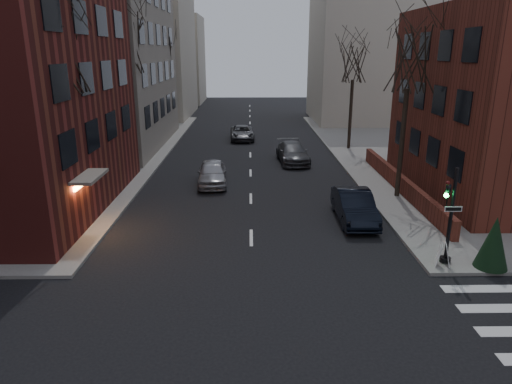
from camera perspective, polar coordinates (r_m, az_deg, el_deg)
low_wall_right at (r=29.66m, az=17.61°, el=1.09°), size 0.35×16.00×1.00m
building_distant_la at (r=64.78m, az=-14.83°, el=17.17°), size 14.00×16.00×18.00m
building_distant_ra at (r=59.95m, az=14.31°, el=16.28°), size 14.00×14.00×16.00m
building_distant_lb at (r=81.08m, az=-10.41°, el=15.93°), size 10.00×12.00×14.00m
traffic_signal at (r=19.93m, az=22.94°, el=-3.47°), size 0.76×0.44×4.00m
tree_left_a at (r=23.70m, az=-23.40°, el=15.86°), size 4.18×4.18×10.26m
tree_left_b at (r=35.13m, az=-15.97°, el=17.32°), size 4.40×4.40×10.80m
tree_left_c at (r=48.82m, az=-11.61°, el=16.38°), size 3.96×3.96×9.72m
tree_right_a at (r=27.50m, az=18.67°, el=15.43°), size 3.96×3.96×9.72m
tree_right_b at (r=41.01m, az=12.11°, el=15.63°), size 3.74×3.74×9.18m
streetlamp_near at (r=31.40m, az=-16.03°, el=8.81°), size 0.36×0.36×6.28m
streetlamp_far at (r=50.86m, az=-10.26°, el=12.19°), size 0.36×0.36×6.28m
parked_sedan at (r=24.11m, az=12.20°, el=-1.75°), size 1.74×4.90×1.61m
car_lane_silver at (r=30.22m, az=-5.50°, el=2.40°), size 2.15×4.74×1.58m
car_lane_gray at (r=36.29m, az=4.61°, el=4.92°), size 2.57×5.48×1.55m
car_lane_far at (r=45.66m, az=-1.75°, el=7.41°), size 2.52×5.06×1.38m
sandwich_board at (r=20.07m, az=22.33°, el=-7.26°), size 0.56×0.67×0.92m
evergreen_shrub at (r=20.49m, az=27.58°, el=-5.60°), size 1.54×1.54×2.15m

